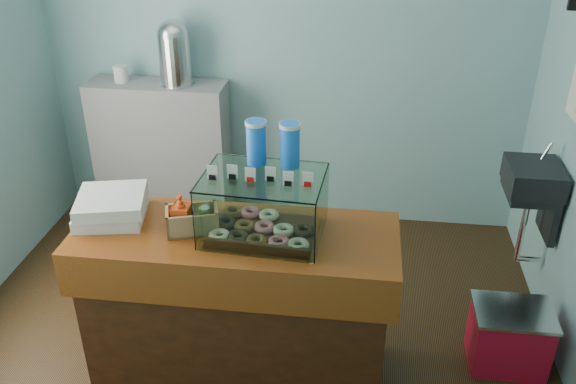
# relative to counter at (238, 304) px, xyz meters

# --- Properties ---
(ground) EXTENTS (3.50, 3.50, 0.00)m
(ground) POSITION_rel_counter_xyz_m (0.00, 0.25, -0.46)
(ground) COLOR black
(ground) RESTS_ON ground
(room_shell) EXTENTS (3.54, 3.04, 2.82)m
(room_shell) POSITION_rel_counter_xyz_m (0.03, 0.26, 1.25)
(room_shell) COLOR #76A9AD
(room_shell) RESTS_ON ground
(counter) EXTENTS (1.60, 0.60, 0.90)m
(counter) POSITION_rel_counter_xyz_m (0.00, 0.00, 0.00)
(counter) COLOR #451F0D
(counter) RESTS_ON ground
(back_shelf) EXTENTS (1.00, 0.32, 1.10)m
(back_shelf) POSITION_rel_counter_xyz_m (-0.90, 1.57, 0.09)
(back_shelf) COLOR gray
(back_shelf) RESTS_ON ground
(display_case) EXTENTS (0.60, 0.45, 0.53)m
(display_case) POSITION_rel_counter_xyz_m (0.14, 0.04, 0.62)
(display_case) COLOR black
(display_case) RESTS_ON counter
(condiment_crate) EXTENTS (0.28, 0.22, 0.20)m
(condiment_crate) POSITION_rel_counter_xyz_m (-0.22, -0.01, 0.51)
(condiment_crate) COLOR tan
(condiment_crate) RESTS_ON counter
(pastry_boxes) EXTENTS (0.40, 0.40, 0.13)m
(pastry_boxes) POSITION_rel_counter_xyz_m (-0.64, 0.06, 0.51)
(pastry_boxes) COLOR silver
(pastry_boxes) RESTS_ON counter
(coffee_urn) EXTENTS (0.25, 0.25, 0.46)m
(coffee_urn) POSITION_rel_counter_xyz_m (-0.74, 1.57, 0.88)
(coffee_urn) COLOR silver
(coffee_urn) RESTS_ON back_shelf
(red_cooler) EXTENTS (0.42, 0.32, 0.37)m
(red_cooler) POSITION_rel_counter_xyz_m (1.46, 0.24, -0.27)
(red_cooler) COLOR red
(red_cooler) RESTS_ON ground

